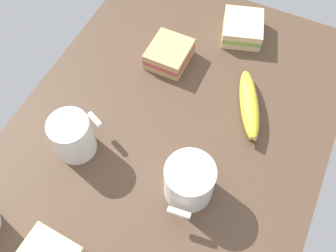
{
  "coord_description": "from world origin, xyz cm",
  "views": [
    {
      "loc": [
        -34.54,
        -16.4,
        71.33
      ],
      "look_at": [
        0.0,
        0.0,
        5.0
      ],
      "focal_mm": 40.39,
      "sensor_mm": 36.0,
      "label": 1
    }
  ],
  "objects_px": {
    "coffee_mug_black": "(73,136)",
    "coffee_mug_milky": "(189,181)",
    "banana": "(249,105)",
    "sandwich_side": "(169,54)",
    "sandwich_main": "(243,28)"
  },
  "relations": [
    {
      "from": "coffee_mug_black",
      "to": "banana",
      "type": "xyz_separation_m",
      "value": [
        0.24,
        -0.28,
        -0.03
      ]
    },
    {
      "from": "sandwich_main",
      "to": "sandwich_side",
      "type": "relative_size",
      "value": 1.27
    },
    {
      "from": "coffee_mug_milky",
      "to": "sandwich_main",
      "type": "xyz_separation_m",
      "value": [
        0.43,
        0.05,
        -0.03
      ]
    },
    {
      "from": "coffee_mug_milky",
      "to": "banana",
      "type": "xyz_separation_m",
      "value": [
        0.23,
        -0.04,
        -0.03
      ]
    },
    {
      "from": "coffee_mug_black",
      "to": "banana",
      "type": "relative_size",
      "value": 0.58
    },
    {
      "from": "sandwich_main",
      "to": "banana",
      "type": "distance_m",
      "value": 0.22
    },
    {
      "from": "banana",
      "to": "sandwich_side",
      "type": "bearing_deg",
      "value": 76.57
    },
    {
      "from": "sandwich_main",
      "to": "coffee_mug_black",
      "type": "bearing_deg",
      "value": 155.71
    },
    {
      "from": "sandwich_side",
      "to": "banana",
      "type": "distance_m",
      "value": 0.22
    },
    {
      "from": "sandwich_main",
      "to": "banana",
      "type": "xyz_separation_m",
      "value": [
        -0.2,
        -0.09,
        -0.0
      ]
    },
    {
      "from": "coffee_mug_black",
      "to": "banana",
      "type": "distance_m",
      "value": 0.37
    },
    {
      "from": "sandwich_main",
      "to": "sandwich_side",
      "type": "xyz_separation_m",
      "value": [
        -0.15,
        0.13,
        0.0
      ]
    },
    {
      "from": "banana",
      "to": "sandwich_main",
      "type": "bearing_deg",
      "value": 23.61
    },
    {
      "from": "coffee_mug_milky",
      "to": "sandwich_side",
      "type": "xyz_separation_m",
      "value": [
        0.28,
        0.17,
        -0.03
      ]
    },
    {
      "from": "coffee_mug_black",
      "to": "coffee_mug_milky",
      "type": "bearing_deg",
      "value": -87.17
    }
  ]
}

